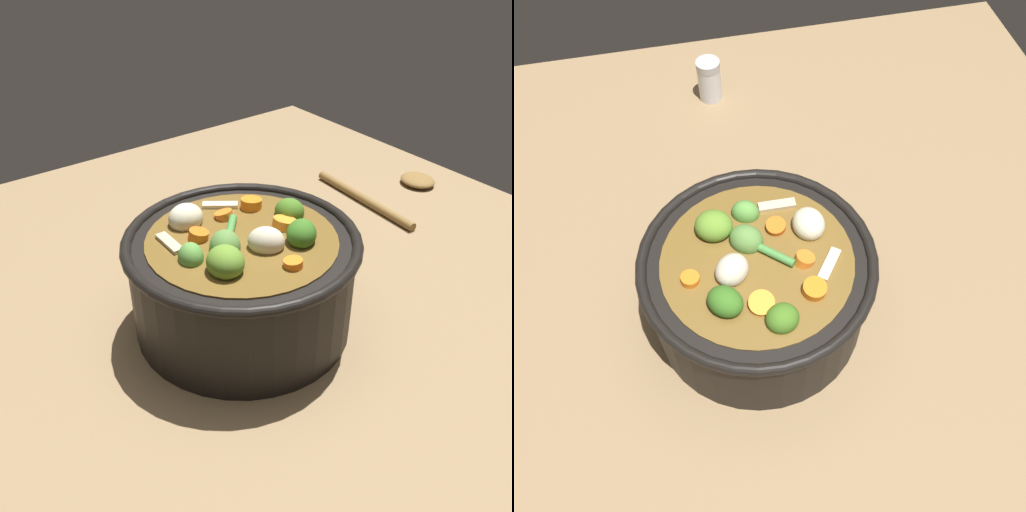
% 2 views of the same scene
% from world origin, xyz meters
% --- Properties ---
extents(ground_plane, '(1.10, 1.10, 0.00)m').
position_xyz_m(ground_plane, '(0.00, 0.00, 0.00)').
color(ground_plane, '#8C704C').
extents(cooking_pot, '(0.26, 0.26, 0.14)m').
position_xyz_m(cooking_pot, '(0.00, 0.00, 0.06)').
color(cooking_pot, black).
rests_on(cooking_pot, ground_plane).
extents(salt_shaker, '(0.04, 0.04, 0.07)m').
position_xyz_m(salt_shaker, '(0.40, -0.01, 0.03)').
color(salt_shaker, silver).
rests_on(salt_shaker, ground_plane).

